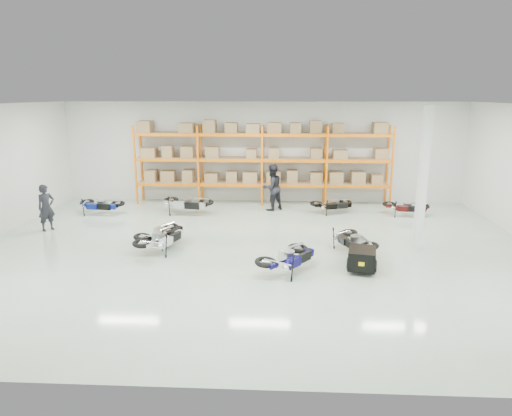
# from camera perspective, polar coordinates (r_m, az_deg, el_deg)

# --- Properties ---
(room) EXTENTS (18.00, 18.00, 18.00)m
(room) POSITION_cam_1_polar(r_m,az_deg,el_deg) (13.92, -0.18, 3.43)
(room) COLOR #B1C5B5
(room) RESTS_ON ground
(pallet_rack) EXTENTS (11.28, 0.98, 3.62)m
(pallet_rack) POSITION_cam_1_polar(r_m,az_deg,el_deg) (20.29, 0.80, 6.81)
(pallet_rack) COLOR orange
(pallet_rack) RESTS_ON ground
(structural_column) EXTENTS (0.25, 0.25, 4.50)m
(structural_column) POSITION_cam_1_polar(r_m,az_deg,el_deg) (15.07, 20.12, 3.39)
(structural_column) COLOR white
(structural_column) RESTS_ON ground
(moto_blue_centre) EXTENTS (1.78, 1.94, 1.15)m
(moto_blue_centre) POSITION_cam_1_polar(r_m,az_deg,el_deg) (12.67, 4.12, -5.71)
(moto_blue_centre) COLOR #0C074F
(moto_blue_centre) RESTS_ON ground
(moto_silver_left) EXTENTS (1.40, 1.93, 1.13)m
(moto_silver_left) POSITION_cam_1_polar(r_m,az_deg,el_deg) (14.61, -11.72, -3.31)
(moto_silver_left) COLOR silver
(moto_silver_left) RESTS_ON ground
(moto_black_far_left) EXTENTS (1.47, 1.82, 1.05)m
(moto_black_far_left) POSITION_cam_1_polar(r_m,az_deg,el_deg) (15.24, -11.74, -2.71)
(moto_black_far_left) COLOR black
(moto_black_far_left) RESTS_ON ground
(moto_touring_right) EXTENTS (1.27, 1.80, 1.05)m
(moto_touring_right) POSITION_cam_1_polar(r_m,az_deg,el_deg) (14.53, 12.06, -3.56)
(moto_touring_right) COLOR black
(moto_touring_right) RESTS_ON ground
(trailer) EXTENTS (0.90, 1.59, 0.65)m
(trailer) POSITION_cam_1_polar(r_m,az_deg,el_deg) (13.07, 13.11, -6.17)
(trailer) COLOR black
(trailer) RESTS_ON ground
(moto_back_a) EXTENTS (1.80, 1.10, 1.09)m
(moto_back_a) POSITION_cam_1_polar(r_m,az_deg,el_deg) (19.79, -18.97, 0.73)
(moto_back_a) COLOR navy
(moto_back_a) RESTS_ON ground
(moto_back_b) EXTENTS (2.03, 1.29, 1.22)m
(moto_back_b) POSITION_cam_1_polar(r_m,az_deg,el_deg) (18.98, -8.74, 0.98)
(moto_back_b) COLOR #B3BABD
(moto_back_b) RESTS_ON ground
(moto_back_c) EXTENTS (1.71, 1.17, 1.01)m
(moto_back_c) POSITION_cam_1_polar(r_m,az_deg,el_deg) (19.15, 9.57, 0.75)
(moto_back_c) COLOR black
(moto_back_c) RESTS_ON ground
(moto_back_d) EXTENTS (1.70, 1.06, 1.02)m
(moto_back_d) POSITION_cam_1_polar(r_m,az_deg,el_deg) (19.44, 18.29, 0.45)
(moto_back_d) COLOR #380B0B
(moto_back_d) RESTS_ON ground
(person_left) EXTENTS (0.69, 0.73, 1.68)m
(person_left) POSITION_cam_1_polar(r_m,az_deg,el_deg) (18.08, -24.74, 0.04)
(person_left) COLOR black
(person_left) RESTS_ON ground
(person_back) EXTENTS (1.21, 1.18, 1.97)m
(person_back) POSITION_cam_1_polar(r_m,az_deg,el_deg) (19.30, 2.01, 2.59)
(person_back) COLOR black
(person_back) RESTS_ON ground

